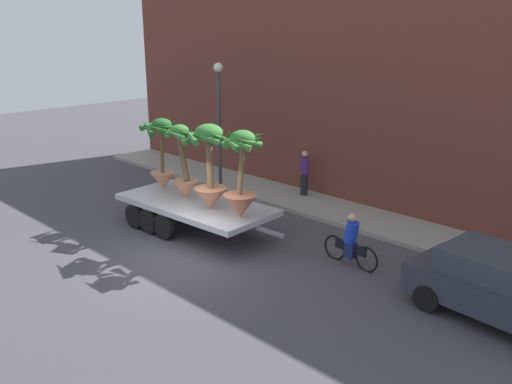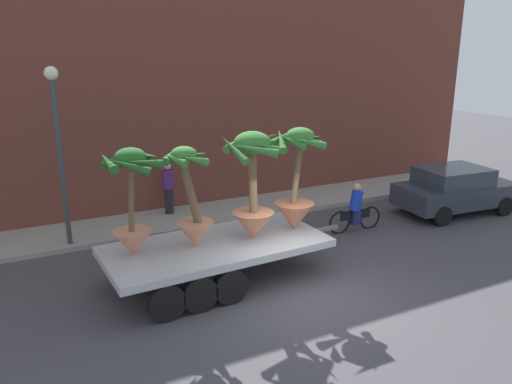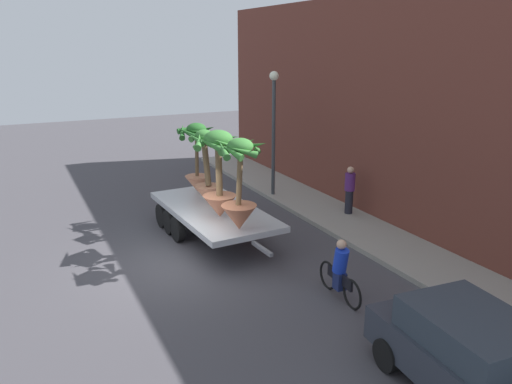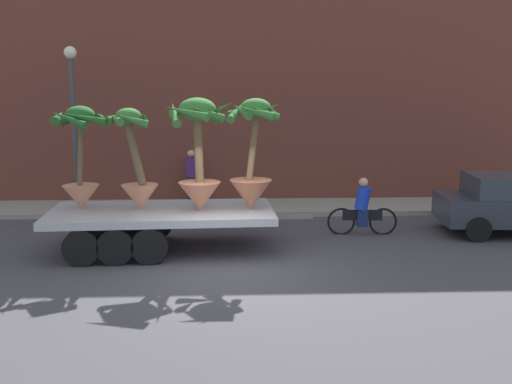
% 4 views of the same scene
% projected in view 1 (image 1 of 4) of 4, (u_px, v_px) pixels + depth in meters
% --- Properties ---
extents(ground_plane, '(60.00, 60.00, 0.00)m').
position_uv_depth(ground_plane, '(189.00, 259.00, 15.55)').
color(ground_plane, '#423F44').
extents(sidewalk, '(24.00, 2.20, 0.15)m').
position_uv_depth(sidewalk, '(321.00, 207.00, 19.71)').
color(sidewalk, gray).
rests_on(sidewalk, ground).
extents(building_facade, '(24.00, 1.20, 7.58)m').
position_uv_depth(building_facade, '(353.00, 99.00, 19.77)').
color(building_facade, brown).
rests_on(building_facade, ground).
extents(flatbed_trailer, '(6.30, 2.69, 0.98)m').
position_uv_depth(flatbed_trailer, '(191.00, 207.00, 17.61)').
color(flatbed_trailer, '#B7BABF').
rests_on(flatbed_trailer, ground).
extents(potted_palm_rear, '(1.30, 1.36, 2.43)m').
position_uv_depth(potted_palm_rear, '(162.00, 154.00, 18.40)').
color(potted_palm_rear, tan).
rests_on(potted_palm_rear, flatbed_trailer).
extents(potted_palm_middle, '(1.33, 1.37, 2.60)m').
position_uv_depth(potted_palm_middle, '(241.00, 180.00, 15.59)').
color(potted_palm_middle, '#B26647').
rests_on(potted_palm_middle, flatbed_trailer).
extents(potted_palm_front, '(1.68, 1.75, 2.62)m').
position_uv_depth(potted_palm_front, '(210.00, 168.00, 16.31)').
color(potted_palm_front, '#C17251').
rests_on(potted_palm_front, flatbed_trailer).
extents(potted_palm_extra, '(1.18, 1.08, 2.38)m').
position_uv_depth(potted_palm_extra, '(184.00, 168.00, 17.50)').
color(potted_palm_extra, tan).
rests_on(potted_palm_extra, flatbed_trailer).
extents(cyclist, '(1.84, 0.36, 1.54)m').
position_uv_depth(cyclist, '(351.00, 242.00, 14.98)').
color(cyclist, black).
rests_on(cyclist, ground).
extents(parked_car, '(4.16, 2.20, 1.58)m').
position_uv_depth(parked_car, '(501.00, 286.00, 12.16)').
color(parked_car, '#2D333D').
rests_on(parked_car, ground).
extents(pedestrian_near_gate, '(0.36, 0.36, 1.71)m').
position_uv_depth(pedestrian_near_gate, '(304.00, 172.00, 20.57)').
color(pedestrian_near_gate, black).
rests_on(pedestrian_near_gate, sidewalk).
extents(street_lamp, '(0.36, 0.36, 4.83)m').
position_uv_depth(street_lamp, '(219.00, 109.00, 21.21)').
color(street_lamp, '#383D42').
rests_on(street_lamp, sidewalk).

